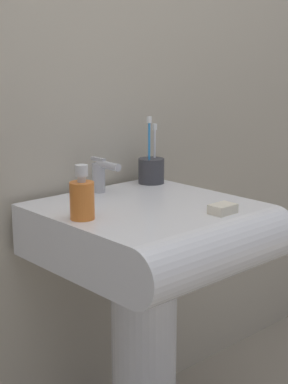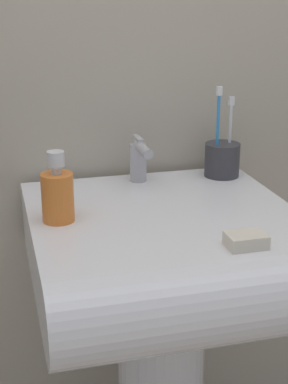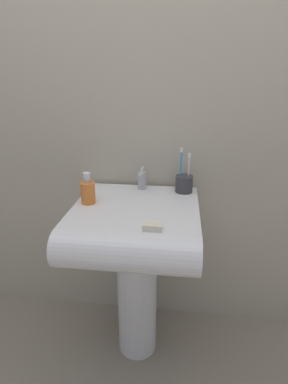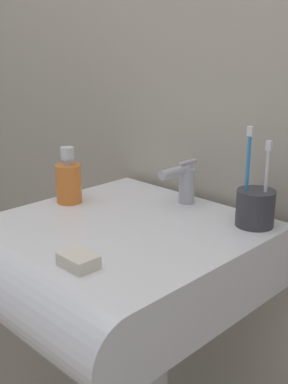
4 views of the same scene
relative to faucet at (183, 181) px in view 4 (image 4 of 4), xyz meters
name	(u,v)px [view 4 (image 4 of 4)]	position (x,y,z in m)	size (l,w,h in m)	color
wall_back	(218,22)	(0.00, 0.11, 0.36)	(5.00, 0.05, 2.40)	#B7AD99
sink_basin	(109,262)	(0.00, -0.24, -0.13)	(0.52, 0.56, 0.14)	white
faucet	(183,181)	(0.00, 0.00, 0.00)	(0.04, 0.12, 0.10)	#B7B7BC
toothbrush_cup	(255,207)	(0.20, 0.00, -0.01)	(0.08, 0.08, 0.21)	#38383D
soap_bottle	(68,181)	(-0.20, -0.19, 0.00)	(0.06, 0.06, 0.14)	orange
bar_soap	(78,261)	(0.09, -0.39, -0.04)	(0.07, 0.05, 0.02)	silver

